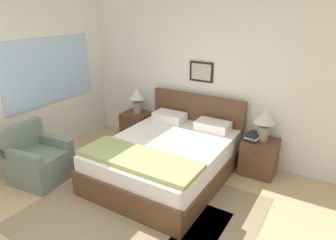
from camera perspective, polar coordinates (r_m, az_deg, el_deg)
wall_back at (r=4.90m, az=7.93°, el=8.04°), size 6.98×0.09×2.60m
wall_left at (r=5.30m, az=-22.47°, el=7.68°), size 0.08×5.03×2.60m
area_rug_main at (r=3.78m, az=-9.74°, el=-18.38°), size 2.29×1.67×0.01m
area_rug_bedside at (r=3.75m, az=10.31°, el=-18.77°), size 0.81×1.58×0.01m
bed at (r=4.39m, az=-0.35°, el=-7.24°), size 1.64×2.05×1.03m
armchair at (r=4.72m, az=-23.46°, el=-7.23°), size 0.76×0.74×0.82m
nightstand_near_window at (r=5.59m, az=-5.93°, el=-1.30°), size 0.49×0.45×0.54m
nightstand_by_door at (r=4.70m, az=16.94°, el=-6.72°), size 0.49×0.45×0.54m
table_lamp_near_window at (r=5.41m, az=-5.97°, el=4.56°), size 0.31×0.31×0.48m
table_lamp_by_door at (r=4.48m, az=17.88°, el=0.08°), size 0.31×0.31×0.48m
book_thick_bottom at (r=4.56m, az=15.84°, el=-3.41°), size 0.22×0.28×0.04m
book_hardcover_middle at (r=4.54m, az=15.88°, el=-3.04°), size 0.21×0.24×0.03m
book_novel_upper at (r=4.53m, az=15.91°, el=-2.68°), size 0.21×0.27×0.04m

